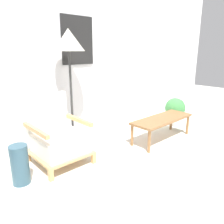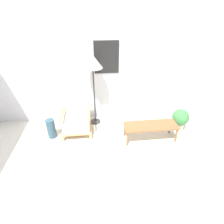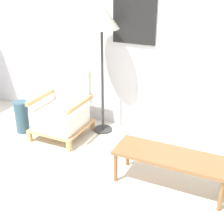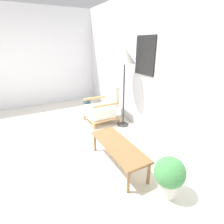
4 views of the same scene
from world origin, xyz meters
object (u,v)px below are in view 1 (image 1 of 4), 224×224
Objects in this scene: armchair at (58,137)px; floor_lamp at (69,44)px; vase at (20,165)px; potted_plant at (175,110)px; coffee_table at (162,120)px.

armchair is 0.51× the size of floor_lamp.
floor_lamp is at bearing 26.50° from vase.
floor_lamp reaches higher than armchair.
potted_plant is at bearing -1.11° from vase.
floor_lamp is at bearing 36.49° from armchair.
vase is at bearing 171.76° from coffee_table.
floor_lamp is 2.33m from potted_plant.
armchair is at bearing -143.51° from floor_lamp.
potted_plant is (2.38, -0.23, -0.02)m from armchair.
armchair is 1.66m from coffee_table.
armchair is at bearing 17.22° from vase.
floor_lamp reaches higher than vase.
coffee_table is 2.12× the size of potted_plant.
potted_plant is (1.94, -0.55, -1.17)m from floor_lamp.
coffee_table is 0.82m from potted_plant.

